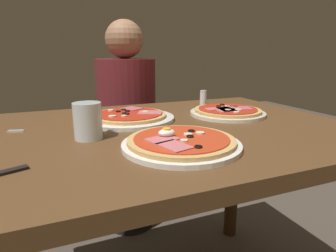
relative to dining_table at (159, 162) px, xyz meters
The scene contains 7 objects.
dining_table is the anchor object (origin of this frame).
pizza_foreground 0.24m from the dining_table, 94.22° to the right, with size 0.30×0.30×0.05m.
pizza_across_left 0.35m from the dining_table, 14.19° to the left, with size 0.28×0.28×0.03m.
pizza_across_right 0.20m from the dining_table, 112.86° to the left, with size 0.32×0.32×0.03m.
water_glass_near 0.27m from the dining_table, 169.88° to the right, with size 0.08×0.08×0.10m.
salt_shaker 0.47m from the dining_table, 42.25° to the left, with size 0.03×0.03×0.07m.
diner_person 0.71m from the dining_table, 83.98° to the left, with size 0.32×0.32×1.18m.
Camera 1 is at (-0.30, -0.81, 1.01)m, focal length 30.19 mm.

